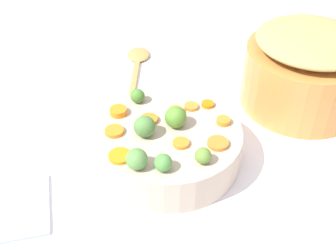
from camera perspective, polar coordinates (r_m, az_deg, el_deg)
name	(u,v)px	position (r m, az deg, el deg)	size (l,w,h in m)	color
tabletop	(171,157)	(0.85, 0.37, -4.15)	(2.40, 2.40, 0.02)	silver
serving_bowl_carrots	(168,145)	(0.81, 0.00, -2.52)	(0.27, 0.27, 0.07)	#B7A58E
metal_pot	(304,77)	(0.98, 17.54, 6.19)	(0.26, 0.26, 0.13)	#C6803C
stuffing_mound	(313,40)	(0.94, 18.59, 10.68)	(0.23, 0.23, 0.04)	tan
carrot_slice_0	(114,131)	(0.78, -7.10, -0.69)	(0.03, 0.03, 0.01)	orange
carrot_slice_1	(218,143)	(0.76, 6.61, -2.28)	(0.04, 0.04, 0.01)	orange
carrot_slice_2	(208,104)	(0.84, 5.28, 2.88)	(0.02, 0.02, 0.01)	orange
carrot_slice_3	(181,143)	(0.75, 1.73, -2.29)	(0.03, 0.03, 0.01)	orange
carrot_slice_4	(176,111)	(0.82, 1.10, 1.99)	(0.03, 0.03, 0.01)	orange
carrot_slice_5	(191,106)	(0.84, 3.10, 2.59)	(0.03, 0.03, 0.01)	orange
carrot_slice_6	(223,121)	(0.80, 7.33, 0.66)	(0.03, 0.03, 0.01)	orange
carrot_slice_7	(118,111)	(0.82, -6.59, 1.94)	(0.03, 0.03, 0.01)	orange
carrot_slice_8	(120,156)	(0.73, -6.37, -3.96)	(0.04, 0.04, 0.01)	orange
carrot_slice_9	(149,119)	(0.80, -2.50, 0.92)	(0.03, 0.03, 0.01)	orange
brussels_sprout_0	(203,156)	(0.72, 4.67, -3.94)	(0.03, 0.03, 0.03)	olive
brussels_sprout_1	(138,96)	(0.85, -4.05, 4.01)	(0.03, 0.03, 0.03)	#437A2D
brussels_sprout_2	(163,163)	(0.70, -0.65, -4.88)	(0.03, 0.03, 0.03)	#4B893D
brussels_sprout_3	(175,118)	(0.78, 0.96, 1.04)	(0.04, 0.04, 0.04)	#52872E
brussels_sprout_4	(137,159)	(0.70, -4.16, -4.38)	(0.04, 0.04, 0.04)	#548841
brussels_sprout_5	(145,127)	(0.76, -3.10, -0.07)	(0.04, 0.04, 0.04)	#4A7C3B
wooden_spoon	(137,62)	(1.11, -4.09, 8.43)	(0.09, 0.27, 0.01)	#A78748
dish_towel	(0,211)	(0.79, -21.29, -10.42)	(0.16, 0.14, 0.01)	#A7B4C1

